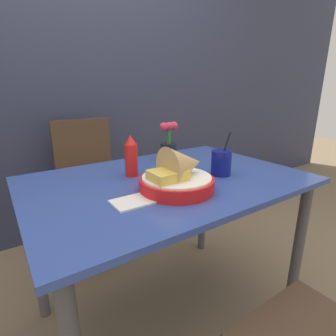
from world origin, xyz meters
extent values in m
plane|color=#7A664C|center=(0.00, 0.00, 0.00)|extent=(12.00, 12.00, 0.00)
cube|color=#2D334C|center=(0.00, 1.16, 1.30)|extent=(7.00, 0.06, 2.60)
cube|color=#334C9E|center=(0.00, 0.00, 0.74)|extent=(1.19, 0.82, 0.02)
cylinder|color=#4C4C51|center=(0.54, -0.35, 0.36)|extent=(0.05, 0.05, 0.73)
cylinder|color=#4C4C51|center=(-0.54, 0.35, 0.36)|extent=(0.05, 0.05, 0.73)
cylinder|color=#4C4C51|center=(0.54, 0.35, 0.36)|extent=(0.05, 0.05, 0.73)
cylinder|color=#473323|center=(0.22, -0.53, 0.22)|extent=(0.03, 0.03, 0.43)
cylinder|color=#473323|center=(-0.28, 0.56, 0.22)|extent=(0.03, 0.03, 0.43)
cylinder|color=#473323|center=(0.08, 0.56, 0.22)|extent=(0.03, 0.03, 0.43)
cylinder|color=#473323|center=(-0.28, 0.92, 0.22)|extent=(0.03, 0.03, 0.43)
cylinder|color=#473323|center=(0.08, 0.92, 0.22)|extent=(0.03, 0.03, 0.43)
cube|color=#473323|center=(-0.10, 0.74, 0.44)|extent=(0.40, 0.40, 0.02)
cube|color=#473323|center=(-0.10, 0.92, 0.69)|extent=(0.40, 0.03, 0.48)
cylinder|color=red|center=(-0.06, -0.14, 0.78)|extent=(0.29, 0.29, 0.05)
cylinder|color=white|center=(-0.06, -0.14, 0.81)|extent=(0.27, 0.27, 0.01)
cone|color=tan|center=(-0.02, -0.14, 0.85)|extent=(0.16, 0.16, 0.16)
cube|color=#E5C14C|center=(-0.11, -0.16, 0.82)|extent=(0.13, 0.10, 0.04)
cylinder|color=red|center=(-0.12, 0.11, 0.83)|extent=(0.06, 0.06, 0.15)
cone|color=red|center=(-0.12, 0.11, 0.92)|extent=(0.05, 0.05, 0.04)
cylinder|color=navy|center=(0.23, -0.10, 0.81)|extent=(0.09, 0.09, 0.11)
cylinder|color=black|center=(0.23, -0.10, 0.80)|extent=(0.08, 0.08, 0.09)
cylinder|color=black|center=(0.24, -0.10, 0.86)|extent=(0.01, 0.07, 0.19)
cylinder|color=black|center=(0.17, 0.25, 0.80)|extent=(0.09, 0.09, 0.09)
cylinder|color=#33722D|center=(0.17, 0.25, 0.89)|extent=(0.02, 0.02, 0.08)
sphere|color=#DB334C|center=(0.17, 0.25, 0.94)|extent=(0.05, 0.05, 0.05)
sphere|color=#DB334C|center=(0.14, 0.25, 0.94)|extent=(0.05, 0.05, 0.05)
sphere|color=#DB334C|center=(0.21, 0.25, 0.94)|extent=(0.05, 0.05, 0.05)
cube|color=white|center=(-0.25, -0.15, 0.76)|extent=(0.13, 0.11, 0.01)
camera|label=1|loc=(-0.62, -0.91, 1.13)|focal=28.00mm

